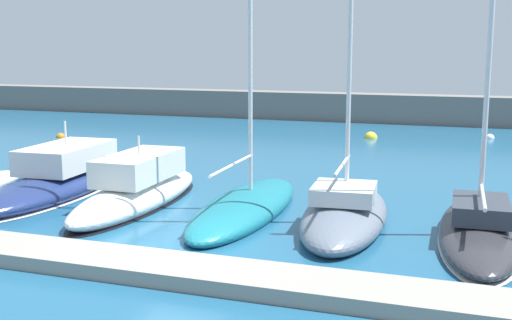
# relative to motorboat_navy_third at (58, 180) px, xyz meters

# --- Properties ---
(ground_plane) EXTENTS (120.00, 120.00, 0.00)m
(ground_plane) POSITION_rel_motorboat_navy_third_xyz_m (7.82, -5.44, -0.55)
(ground_plane) COLOR #1E567A
(dock_pier) EXTENTS (39.18, 1.87, 0.39)m
(dock_pier) POSITION_rel_motorboat_navy_third_xyz_m (7.82, -7.23, -0.35)
(dock_pier) COLOR gray
(dock_pier) RESTS_ON ground_plane
(breakwater_seawall) EXTENTS (108.00, 2.17, 2.20)m
(breakwater_seawall) POSITION_rel_motorboat_navy_third_xyz_m (7.82, 29.43, 0.55)
(breakwater_seawall) COLOR slate
(breakwater_seawall) RESTS_ON ground_plane
(motorboat_navy_third) EXTENTS (3.63, 9.78, 3.10)m
(motorboat_navy_third) POSITION_rel_motorboat_navy_third_xyz_m (0.00, 0.00, 0.00)
(motorboat_navy_third) COLOR navy
(motorboat_navy_third) RESTS_ON ground_plane
(motorboat_white_fourth) EXTENTS (2.55, 9.01, 2.89)m
(motorboat_white_fourth) POSITION_rel_motorboat_navy_third_xyz_m (4.07, -0.68, 0.02)
(motorboat_white_fourth) COLOR white
(motorboat_white_fourth) RESTS_ON ground_plane
(sailboat_teal_fifth) EXTENTS (2.90, 9.40, 17.85)m
(sailboat_teal_fifth) POSITION_rel_motorboat_navy_third_xyz_m (8.26, -0.46, -0.24)
(sailboat_teal_fifth) COLOR #19707F
(sailboat_teal_fifth) RESTS_ON ground_plane
(sailboat_slate_sixth) EXTENTS (3.37, 8.42, 16.52)m
(sailboat_slate_sixth) POSITION_rel_motorboat_navy_third_xyz_m (11.93, -0.83, -0.11)
(sailboat_slate_sixth) COLOR slate
(sailboat_slate_sixth) RESTS_ON ground_plane
(sailboat_charcoal_seventh) EXTENTS (2.73, 8.79, 13.10)m
(sailboat_charcoal_seventh) POSITION_rel_motorboat_navy_third_xyz_m (16.18, -1.18, -0.18)
(sailboat_charcoal_seventh) COLOR #2D2D33
(sailboat_charcoal_seventh) RESTS_ON ground_plane
(mooring_buoy_orange) EXTENTS (0.58, 0.58, 0.58)m
(mooring_buoy_orange) POSITION_rel_motorboat_navy_third_xyz_m (-9.82, 13.86, -0.55)
(mooring_buoy_orange) COLOR orange
(mooring_buoy_orange) RESTS_ON ground_plane
(mooring_buoy_white) EXTENTS (0.58, 0.58, 0.58)m
(mooring_buoy_white) POSITION_rel_motorboat_navy_third_xyz_m (16.67, 22.57, -0.55)
(mooring_buoy_white) COLOR white
(mooring_buoy_white) RESTS_ON ground_plane
(mooring_buoy_yellow) EXTENTS (0.85, 0.85, 0.85)m
(mooring_buoy_yellow) POSITION_rel_motorboat_navy_third_xyz_m (9.38, 20.15, -0.55)
(mooring_buoy_yellow) COLOR yellow
(mooring_buoy_yellow) RESTS_ON ground_plane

